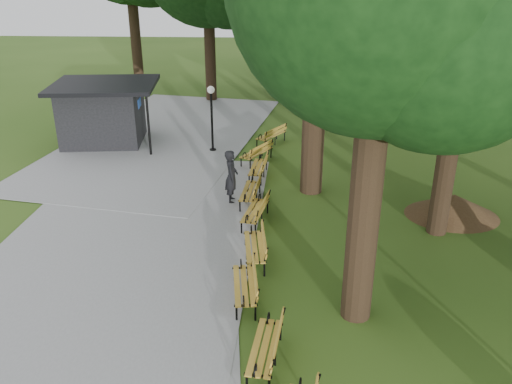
{
  "coord_description": "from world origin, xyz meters",
  "views": [
    {
      "loc": [
        0.74,
        -9.84,
        7.73
      ],
      "look_at": [
        -0.03,
        5.29,
        1.1
      ],
      "focal_mm": 37.15,
      "sensor_mm": 36.0,
      "label": 1
    }
  ],
  "objects_px": {
    "bench_3": "(244,285)",
    "bench_8": "(256,153)",
    "dirt_mound": "(453,205)",
    "bench_4": "(254,247)",
    "bench_7": "(258,167)",
    "bench_9": "(271,135)",
    "bench_5": "(255,211)",
    "lamp_post": "(211,104)",
    "bench_6": "(250,191)",
    "person": "(231,177)",
    "bench_2": "(265,347)",
    "kiosk": "(102,113)"
  },
  "relations": [
    {
      "from": "bench_5",
      "to": "bench_9",
      "type": "bearing_deg",
      "value": -170.97
    },
    {
      "from": "bench_8",
      "to": "bench_2",
      "type": "bearing_deg",
      "value": 32.93
    },
    {
      "from": "bench_3",
      "to": "bench_8",
      "type": "distance_m",
      "value": 9.78
    },
    {
      "from": "bench_3",
      "to": "bench_7",
      "type": "bearing_deg",
      "value": 173.7
    },
    {
      "from": "bench_2",
      "to": "bench_7",
      "type": "height_order",
      "value": "same"
    },
    {
      "from": "dirt_mound",
      "to": "bench_6",
      "type": "height_order",
      "value": "bench_6"
    },
    {
      "from": "person",
      "to": "bench_8",
      "type": "height_order",
      "value": "person"
    },
    {
      "from": "dirt_mound",
      "to": "bench_4",
      "type": "height_order",
      "value": "bench_4"
    },
    {
      "from": "bench_2",
      "to": "bench_3",
      "type": "bearing_deg",
      "value": -158.29
    },
    {
      "from": "bench_3",
      "to": "bench_6",
      "type": "bearing_deg",
      "value": 175.47
    },
    {
      "from": "bench_3",
      "to": "bench_9",
      "type": "relative_size",
      "value": 1.0
    },
    {
      "from": "bench_4",
      "to": "bench_7",
      "type": "distance_m",
      "value": 6.17
    },
    {
      "from": "lamp_post",
      "to": "bench_4",
      "type": "relative_size",
      "value": 1.52
    },
    {
      "from": "bench_2",
      "to": "bench_4",
      "type": "bearing_deg",
      "value": -166.88
    },
    {
      "from": "bench_6",
      "to": "bench_2",
      "type": "bearing_deg",
      "value": 10.94
    },
    {
      "from": "bench_7",
      "to": "bench_3",
      "type": "bearing_deg",
      "value": 5.66
    },
    {
      "from": "lamp_post",
      "to": "bench_5",
      "type": "distance_m",
      "value": 7.46
    },
    {
      "from": "bench_4",
      "to": "bench_9",
      "type": "distance_m",
      "value": 10.28
    },
    {
      "from": "bench_6",
      "to": "bench_7",
      "type": "height_order",
      "value": "same"
    },
    {
      "from": "bench_2",
      "to": "bench_3",
      "type": "height_order",
      "value": "same"
    },
    {
      "from": "bench_4",
      "to": "bench_8",
      "type": "relative_size",
      "value": 1.0
    },
    {
      "from": "bench_4",
      "to": "bench_9",
      "type": "bearing_deg",
      "value": 172.76
    },
    {
      "from": "person",
      "to": "kiosk",
      "type": "xyz_separation_m",
      "value": [
        -6.46,
        6.27,
        0.46
      ]
    },
    {
      "from": "bench_4",
      "to": "bench_8",
      "type": "distance_m",
      "value": 7.88
    },
    {
      "from": "bench_4",
      "to": "bench_8",
      "type": "height_order",
      "value": "same"
    },
    {
      "from": "bench_3",
      "to": "lamp_post",
      "type": "bearing_deg",
      "value": -175.46
    },
    {
      "from": "lamp_post",
      "to": "bench_6",
      "type": "height_order",
      "value": "lamp_post"
    },
    {
      "from": "dirt_mound",
      "to": "bench_5",
      "type": "xyz_separation_m",
      "value": [
        -6.46,
        -0.9,
        0.06
      ]
    },
    {
      "from": "bench_8",
      "to": "lamp_post",
      "type": "bearing_deg",
      "value": -94.68
    },
    {
      "from": "bench_9",
      "to": "bench_4",
      "type": "bearing_deg",
      "value": 30.68
    },
    {
      "from": "dirt_mound",
      "to": "bench_3",
      "type": "relative_size",
      "value": 1.34
    },
    {
      "from": "lamp_post",
      "to": "dirt_mound",
      "type": "bearing_deg",
      "value": -34.72
    },
    {
      "from": "bench_3",
      "to": "bench_4",
      "type": "relative_size",
      "value": 1.0
    },
    {
      "from": "bench_4",
      "to": "bench_6",
      "type": "bearing_deg",
      "value": 179.17
    },
    {
      "from": "kiosk",
      "to": "bench_9",
      "type": "xyz_separation_m",
      "value": [
        7.67,
        0.09,
        -0.96
      ]
    },
    {
      "from": "dirt_mound",
      "to": "bench_7",
      "type": "bearing_deg",
      "value": 155.55
    },
    {
      "from": "bench_2",
      "to": "bench_6",
      "type": "distance_m",
      "value": 8.05
    },
    {
      "from": "bench_2",
      "to": "lamp_post",
      "type": "bearing_deg",
      "value": -161.13
    },
    {
      "from": "bench_5",
      "to": "bench_7",
      "type": "bearing_deg",
      "value": -167.5
    },
    {
      "from": "bench_7",
      "to": "lamp_post",
      "type": "bearing_deg",
      "value": -139.47
    },
    {
      "from": "bench_3",
      "to": "bench_6",
      "type": "relative_size",
      "value": 1.0
    },
    {
      "from": "bench_7",
      "to": "kiosk",
      "type": "bearing_deg",
      "value": -113.6
    },
    {
      "from": "bench_5",
      "to": "bench_7",
      "type": "xyz_separation_m",
      "value": [
        -0.08,
        3.87,
        0.0
      ]
    },
    {
      "from": "bench_2",
      "to": "bench_9",
      "type": "distance_m",
      "value": 14.43
    },
    {
      "from": "bench_4",
      "to": "bench_6",
      "type": "distance_m",
      "value": 3.88
    },
    {
      "from": "kiosk",
      "to": "lamp_post",
      "type": "xyz_separation_m",
      "value": [
        5.13,
        -0.98,
        0.7
      ]
    },
    {
      "from": "person",
      "to": "lamp_post",
      "type": "xyz_separation_m",
      "value": [
        -1.33,
        5.29,
        1.16
      ]
    },
    {
      "from": "person",
      "to": "bench_4",
      "type": "distance_m",
      "value": 4.08
    },
    {
      "from": "bench_7",
      "to": "bench_9",
      "type": "xyz_separation_m",
      "value": [
        0.4,
        4.12,
        0.0
      ]
    },
    {
      "from": "bench_2",
      "to": "bench_6",
      "type": "relative_size",
      "value": 1.0
    }
  ]
}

